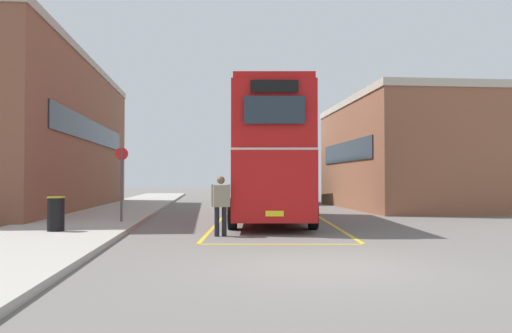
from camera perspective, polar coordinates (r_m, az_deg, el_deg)
name	(u,v)px	position (r m, az deg, el deg)	size (l,w,h in m)	color
ground_plane	(254,214)	(23.84, -0.22, -5.30)	(135.60, 135.60, 0.00)	#66605B
sidewalk_left	(120,210)	(26.49, -14.89, -4.71)	(4.00, 57.60, 0.14)	#A39E93
brick_building_left	(33,135)	(28.99, -23.53, 3.22)	(6.25, 20.32, 7.79)	brown
depot_building_right	(410,154)	(30.10, 16.67, 1.34)	(7.44, 12.59, 6.06)	brown
double_decker_bus	(270,156)	(19.55, 1.60, 1.22)	(3.53, 9.89, 4.75)	black
single_deck_bus	(275,179)	(36.37, 2.15, -1.38)	(2.95, 9.45, 3.02)	black
pedestrian_boarding	(221,201)	(14.59, -3.94, -3.88)	(0.55, 0.35, 1.70)	black
litter_bin	(56,214)	(15.70, -21.31, -4.90)	(0.50, 0.50, 0.98)	black
bus_stop_sign	(122,177)	(18.53, -14.68, -1.11)	(0.44, 0.08, 2.58)	#4C4C51
bay_marking_yellow	(274,226)	(17.75, 2.06, -6.61)	(5.35, 12.09, 0.01)	gold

